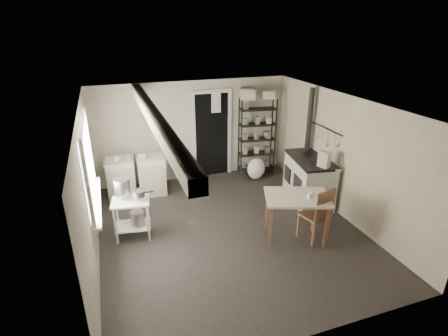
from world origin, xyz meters
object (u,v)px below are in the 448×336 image
object	(u,v)px
prep_table	(132,217)
base_cabinets	(137,175)
flour_sack	(256,169)
stove	(309,182)
work_table	(295,218)
stockpot	(122,187)
shelf_rack	(257,135)
chair	(314,214)

from	to	relation	value
prep_table	base_cabinets	distance (m)	1.67
flour_sack	stove	bearing A→B (deg)	-67.99
base_cabinets	work_table	size ratio (longest dim) A/B	1.22
work_table	base_cabinets	bearing A→B (deg)	132.89
base_cabinets	stockpot	bearing A→B (deg)	-98.80
stove	flour_sack	xyz separation A→B (m)	(-0.56, 1.38, -0.20)
base_cabinets	flour_sack	distance (m)	2.77
base_cabinets	shelf_rack	xyz separation A→B (m)	(2.93, 0.30, 0.49)
prep_table	shelf_rack	xyz separation A→B (m)	(3.18, 1.94, 0.55)
stove	chair	xyz separation A→B (m)	(-0.65, -1.23, 0.04)
chair	flour_sack	size ratio (longest dim) A/B	1.95
prep_table	work_table	bearing A→B (deg)	-19.32
stockpot	work_table	bearing A→B (deg)	-20.58
chair	flour_sack	distance (m)	2.62
base_cabinets	chair	world-z (taller)	chair
stockpot	shelf_rack	xyz separation A→B (m)	(3.29, 1.84, 0.01)
base_cabinets	chair	size ratio (longest dim) A/B	1.28
stove	stockpot	bearing A→B (deg)	-170.29
stockpot	flour_sack	distance (m)	3.50
stockpot	chair	size ratio (longest dim) A/B	0.28
shelf_rack	flour_sack	xyz separation A→B (m)	(-0.17, -0.40, -0.71)
base_cabinets	shelf_rack	world-z (taller)	shelf_rack
stove	shelf_rack	bearing A→B (deg)	111.24
base_cabinets	stove	bearing A→B (deg)	-19.81
prep_table	stockpot	xyz separation A→B (m)	(-0.10, 0.10, 0.54)
stove	work_table	bearing A→B (deg)	-121.59
prep_table	base_cabinets	xyz separation A→B (m)	(0.26, 1.64, 0.06)
stockpot	chair	distance (m)	3.28
base_cabinets	work_table	world-z (taller)	base_cabinets
stove	flour_sack	distance (m)	1.51
stove	flour_sack	world-z (taller)	stove
stockpot	base_cabinets	distance (m)	1.65
chair	base_cabinets	bearing A→B (deg)	121.13
stockpot	flour_sack	world-z (taller)	stockpot
base_cabinets	flour_sack	bearing A→B (deg)	2.18
shelf_rack	work_table	distance (m)	2.97
base_cabinets	work_table	xyz separation A→B (m)	(2.39, -2.57, -0.08)
prep_table	chair	size ratio (longest dim) A/B	0.71
stockpot	base_cabinets	world-z (taller)	stockpot
work_table	chair	xyz separation A→B (m)	(0.28, -0.14, 0.10)
stove	flour_sack	bearing A→B (deg)	120.88
stove	work_table	size ratio (longest dim) A/B	1.16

